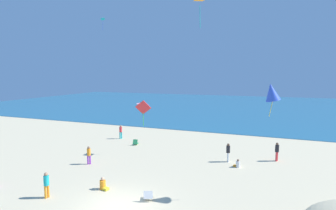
# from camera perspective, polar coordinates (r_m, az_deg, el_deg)

# --- Properties ---
(ground_plane) EXTENTS (120.00, 120.00, 0.00)m
(ground_plane) POSITION_cam_1_polar(r_m,az_deg,el_deg) (24.61, 1.82, -10.76)
(ground_plane) COLOR beige
(ocean_water) EXTENTS (120.00, 60.00, 0.05)m
(ocean_water) POSITION_cam_1_polar(r_m,az_deg,el_deg) (63.67, 13.91, -0.20)
(ocean_water) COLOR #236084
(ocean_water) RESTS_ON ground_plane
(beach_chair_far_right) EXTENTS (0.73, 0.80, 0.63)m
(beach_chair_far_right) POSITION_cam_1_polar(r_m,az_deg,el_deg) (16.49, -4.24, -18.73)
(beach_chair_far_right) COLOR white
(beach_chair_far_right) RESTS_ON ground_plane
(beach_chair_near_camera) EXTENTS (0.61, 0.75, 0.61)m
(beach_chair_near_camera) POSITION_cam_1_polar(r_m,az_deg,el_deg) (28.28, -6.92, -7.95)
(beach_chair_near_camera) COLOR #2D9956
(beach_chair_near_camera) RESTS_ON ground_plane
(person_0) EXTENTS (0.42, 0.42, 1.49)m
(person_0) POSITION_cam_1_polar(r_m,az_deg,el_deg) (23.10, -16.53, -9.98)
(person_0) COLOR purple
(person_0) RESTS_ON ground_plane
(person_1) EXTENTS (0.44, 0.44, 1.57)m
(person_1) POSITION_cam_1_polar(r_m,az_deg,el_deg) (31.06, -10.06, -5.47)
(person_1) COLOR #19ADB2
(person_1) RESTS_ON ground_plane
(person_2) EXTENTS (0.37, 0.37, 1.56)m
(person_2) POSITION_cam_1_polar(r_m,az_deg,el_deg) (18.02, -24.50, -14.94)
(person_2) COLOR orange
(person_2) RESTS_ON ground_plane
(person_4) EXTENTS (0.39, 0.39, 1.59)m
(person_4) POSITION_cam_1_polar(r_m,az_deg,el_deg) (23.28, 12.71, -9.59)
(person_4) COLOR white
(person_4) RESTS_ON ground_plane
(person_5) EXTENTS (0.69, 0.46, 0.80)m
(person_5) POSITION_cam_1_polar(r_m,az_deg,el_deg) (18.31, -13.65, -16.23)
(person_5) COLOR orange
(person_5) RESTS_ON ground_plane
(person_6) EXTENTS (0.57, 0.39, 0.66)m
(person_6) POSITION_cam_1_polar(r_m,az_deg,el_deg) (22.39, 14.62, -12.11)
(person_6) COLOR white
(person_6) RESTS_ON ground_plane
(person_8) EXTENTS (0.41, 0.41, 1.60)m
(person_8) POSITION_cam_1_polar(r_m,az_deg,el_deg) (24.72, 22.22, -8.95)
(person_8) COLOR red
(person_8) RESTS_ON ground_plane
(kite_teal) EXTENTS (0.58, 0.66, 1.56)m
(kite_teal) POSITION_cam_1_polar(r_m,az_deg,el_deg) (36.54, -13.83, 17.42)
(kite_teal) COLOR #1EADAD
(kite_pink) EXTENTS (1.01, 0.98, 1.25)m
(kite_pink) POSITION_cam_1_polar(r_m,az_deg,el_deg) (24.40, -5.72, 0.22)
(kite_pink) COLOR pink
(kite_red) EXTENTS (0.71, 0.29, 1.22)m
(kite_red) POSITION_cam_1_polar(r_m,az_deg,el_deg) (12.45, -5.30, -0.62)
(kite_red) COLOR red
(kite_blue) EXTENTS (1.22, 1.10, 1.99)m
(kite_blue) POSITION_cam_1_polar(r_m,az_deg,el_deg) (16.33, 21.25, 2.58)
(kite_blue) COLOR blue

